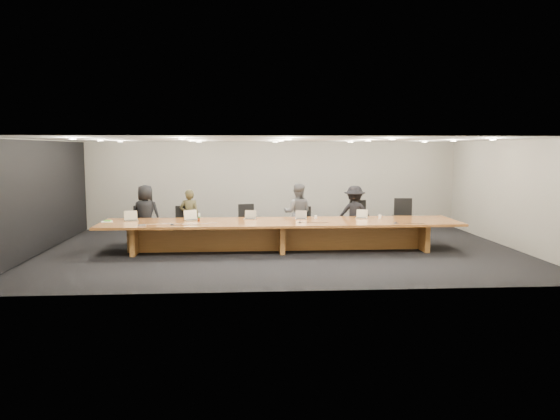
{
  "coord_description": "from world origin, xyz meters",
  "views": [
    {
      "loc": [
        -0.98,
        -13.62,
        2.57
      ],
      "look_at": [
        0.0,
        0.3,
        1.0
      ],
      "focal_mm": 35.0,
      "sensor_mm": 36.0,
      "label": 1
    }
  ],
  "objects_px": {
    "person_c": "(298,213)",
    "paper_cup_near": "(316,217)",
    "chair_mid_right": "(306,224)",
    "laptop_a": "(131,216)",
    "chair_mid_left": "(248,223)",
    "mic_left": "(172,224)",
    "laptop_d": "(301,215)",
    "water_bottle": "(199,217)",
    "person_d": "(354,214)",
    "chair_far_left": "(139,225)",
    "mic_center": "(300,222)",
    "chair_left": "(183,225)",
    "person_a": "(146,214)",
    "laptop_e": "(361,214)",
    "chair_right": "(361,221)",
    "person_b": "(190,216)",
    "mic_right": "(396,223)",
    "av_box": "(142,225)",
    "chair_far_right": "(404,219)",
    "amber_mug": "(199,220)",
    "laptop_c": "(250,215)",
    "laptop_b": "(192,215)",
    "conference_table": "(281,230)",
    "paper_cup_far": "(380,217)"
  },
  "relations": [
    {
      "from": "person_c",
      "to": "paper_cup_near",
      "type": "bearing_deg",
      "value": 124.6
    },
    {
      "from": "chair_mid_right",
      "to": "laptop_a",
      "type": "bearing_deg",
      "value": -178.59
    },
    {
      "from": "chair_mid_left",
      "to": "mic_left",
      "type": "bearing_deg",
      "value": -150.23
    },
    {
      "from": "laptop_d",
      "to": "water_bottle",
      "type": "xyz_separation_m",
      "value": [
        -2.61,
        -0.2,
        -0.02
      ]
    },
    {
      "from": "paper_cup_near",
      "to": "person_d",
      "type": "bearing_deg",
      "value": 31.72
    },
    {
      "from": "chair_far_left",
      "to": "mic_center",
      "type": "bearing_deg",
      "value": -9.0
    },
    {
      "from": "chair_left",
      "to": "person_d",
      "type": "relative_size",
      "value": 0.67
    },
    {
      "from": "chair_left",
      "to": "person_a",
      "type": "relative_size",
      "value": 0.65
    },
    {
      "from": "laptop_a",
      "to": "laptop_e",
      "type": "relative_size",
      "value": 1.11
    },
    {
      "from": "chair_right",
      "to": "person_b",
      "type": "height_order",
      "value": "person_b"
    },
    {
      "from": "mic_right",
      "to": "chair_mid_left",
      "type": "bearing_deg",
      "value": 151.25
    },
    {
      "from": "chair_far_left",
      "to": "laptop_d",
      "type": "bearing_deg",
      "value": -0.83
    },
    {
      "from": "av_box",
      "to": "person_a",
      "type": "bearing_deg",
      "value": 81.53
    },
    {
      "from": "person_c",
      "to": "mic_right",
      "type": "xyz_separation_m",
      "value": [
        2.22,
        -1.9,
        -0.05
      ]
    },
    {
      "from": "mic_left",
      "to": "chair_far_right",
      "type": "bearing_deg",
      "value": 16.47
    },
    {
      "from": "chair_mid_right",
      "to": "amber_mug",
      "type": "bearing_deg",
      "value": -168.59
    },
    {
      "from": "water_bottle",
      "to": "paper_cup_near",
      "type": "xyz_separation_m",
      "value": [
        3.01,
        0.26,
        -0.05
      ]
    },
    {
      "from": "mic_left",
      "to": "laptop_e",
      "type": "bearing_deg",
      "value": 11.03
    },
    {
      "from": "laptop_a",
      "to": "amber_mug",
      "type": "bearing_deg",
      "value": -25.9
    },
    {
      "from": "chair_mid_left",
      "to": "paper_cup_near",
      "type": "bearing_deg",
      "value": -43.69
    },
    {
      "from": "person_a",
      "to": "chair_mid_right",
      "type": "bearing_deg",
      "value": -170.48
    },
    {
      "from": "laptop_c",
      "to": "mic_left",
      "type": "height_order",
      "value": "laptop_c"
    },
    {
      "from": "mic_left",
      "to": "person_d",
      "type": "bearing_deg",
      "value": 19.16
    },
    {
      "from": "chair_mid_left",
      "to": "person_d",
      "type": "distance_m",
      "value": 2.95
    },
    {
      "from": "laptop_c",
      "to": "av_box",
      "type": "bearing_deg",
      "value": -145.57
    },
    {
      "from": "chair_mid_left",
      "to": "laptop_c",
      "type": "relative_size",
      "value": 3.53
    },
    {
      "from": "chair_left",
      "to": "laptop_d",
      "type": "relative_size",
      "value": 3.57
    },
    {
      "from": "chair_left",
      "to": "water_bottle",
      "type": "bearing_deg",
      "value": -63.86
    },
    {
      "from": "laptop_a",
      "to": "laptop_b",
      "type": "xyz_separation_m",
      "value": [
        1.53,
        -0.02,
        0.01
      ]
    },
    {
      "from": "mic_right",
      "to": "laptop_d",
      "type": "bearing_deg",
      "value": 156.63
    },
    {
      "from": "chair_far_left",
      "to": "paper_cup_near",
      "type": "distance_m",
      "value": 4.84
    },
    {
      "from": "chair_far_left",
      "to": "laptop_d",
      "type": "relative_size",
      "value": 3.54
    },
    {
      "from": "mic_center",
      "to": "conference_table",
      "type": "bearing_deg",
      "value": 145.87
    },
    {
      "from": "laptop_e",
      "to": "mic_right",
      "type": "xyz_separation_m",
      "value": [
        0.63,
        -1.04,
        -0.1
      ]
    },
    {
      "from": "chair_far_left",
      "to": "water_bottle",
      "type": "xyz_separation_m",
      "value": [
        1.73,
        -1.19,
        0.33
      ]
    },
    {
      "from": "laptop_a",
      "to": "chair_mid_left",
      "type": "bearing_deg",
      "value": 0.29
    },
    {
      "from": "conference_table",
      "to": "water_bottle",
      "type": "relative_size",
      "value": 45.91
    },
    {
      "from": "person_d",
      "to": "mic_right",
      "type": "xyz_separation_m",
      "value": [
        0.66,
        -1.76,
        -0.01
      ]
    },
    {
      "from": "person_b",
      "to": "water_bottle",
      "type": "relative_size",
      "value": 7.57
    },
    {
      "from": "chair_far_left",
      "to": "person_a",
      "type": "height_order",
      "value": "person_a"
    },
    {
      "from": "person_d",
      "to": "paper_cup_far",
      "type": "bearing_deg",
      "value": 130.59
    },
    {
      "from": "chair_far_left",
      "to": "chair_far_right",
      "type": "relative_size",
      "value": 0.86
    },
    {
      "from": "person_c",
      "to": "laptop_a",
      "type": "xyz_separation_m",
      "value": [
        -4.33,
        -0.98,
        0.07
      ]
    },
    {
      "from": "av_box",
      "to": "mic_center",
      "type": "distance_m",
      "value": 3.81
    },
    {
      "from": "laptop_e",
      "to": "chair_mid_left",
      "type": "bearing_deg",
      "value": -174.51
    },
    {
      "from": "person_b",
      "to": "person_d",
      "type": "distance_m",
      "value": 4.53
    },
    {
      "from": "laptop_e",
      "to": "water_bottle",
      "type": "xyz_separation_m",
      "value": [
        -4.22,
        -0.27,
        -0.02
      ]
    },
    {
      "from": "person_c",
      "to": "amber_mug",
      "type": "bearing_deg",
      "value": 34.87
    },
    {
      "from": "chair_far_right",
      "to": "av_box",
      "type": "distance_m",
      "value": 7.19
    },
    {
      "from": "water_bottle",
      "to": "mic_left",
      "type": "relative_size",
      "value": 1.57
    }
  ]
}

